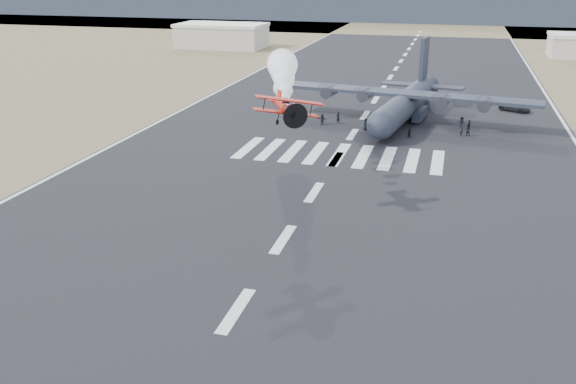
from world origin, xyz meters
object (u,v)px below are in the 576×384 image
at_px(crew_e, 365,124).
at_px(crew_f, 322,119).
at_px(transport_aircraft, 407,101).
at_px(crew_h, 411,131).
at_px(support_vehicle, 515,107).
at_px(crew_a, 462,130).
at_px(crew_g, 338,117).
at_px(crew_d, 469,126).
at_px(aerobatic_biplane, 286,108).
at_px(crew_b, 467,130).
at_px(hangar_left, 222,35).
at_px(crew_c, 462,122).

height_order(crew_e, crew_f, crew_e).
bearing_deg(transport_aircraft, crew_h, -73.17).
height_order(support_vehicle, crew_a, crew_a).
height_order(crew_f, crew_g, crew_g).
distance_m(crew_d, crew_g, 18.88).
xyz_separation_m(aerobatic_biplane, crew_b, (16.91, 33.05, -9.26)).
height_order(hangar_left, crew_d, hangar_left).
distance_m(hangar_left, transport_aircraft, 94.47).
height_order(crew_b, crew_h, crew_h).
distance_m(hangar_left, crew_g, 93.00).
xyz_separation_m(crew_d, crew_g, (-18.88, -0.24, 0.09)).
distance_m(transport_aircraft, crew_a, 11.39).
distance_m(support_vehicle, crew_h, 25.56).
height_order(crew_c, crew_e, crew_e).
height_order(aerobatic_biplane, support_vehicle, aerobatic_biplane).
bearing_deg(crew_b, crew_h, 5.38).
xyz_separation_m(crew_b, crew_d, (0.26, 2.82, -0.06)).
bearing_deg(crew_c, crew_b, 112.35).
relative_size(transport_aircraft, crew_h, 21.19).
relative_size(crew_c, crew_h, 0.89).
bearing_deg(transport_aircraft, crew_d, -18.13).
distance_m(crew_a, crew_h, 7.26).
xyz_separation_m(crew_b, crew_e, (-14.07, -0.48, 0.01)).
relative_size(support_vehicle, crew_c, 3.02).
xyz_separation_m(crew_a, crew_b, (0.76, 0.10, 0.08)).
height_order(transport_aircraft, crew_e, transport_aircraft).
bearing_deg(aerobatic_biplane, crew_b, 46.24).
relative_size(crew_c, crew_d, 1.01).
bearing_deg(aerobatic_biplane, crew_d, 47.76).
xyz_separation_m(hangar_left, crew_f, (46.74, -80.80, -2.59)).
relative_size(transport_aircraft, crew_d, 24.06).
bearing_deg(crew_f, aerobatic_biplane, -62.48).
xyz_separation_m(transport_aircraft, crew_h, (1.51, -10.22, -1.98)).
xyz_separation_m(crew_b, crew_g, (-18.62, 2.59, 0.03)).
xyz_separation_m(crew_a, crew_d, (1.01, 2.92, 0.02)).
bearing_deg(support_vehicle, crew_b, -175.90).
xyz_separation_m(crew_f, crew_g, (2.06, 1.67, 0.08)).
height_order(crew_d, crew_h, crew_h).
bearing_deg(support_vehicle, crew_a, -177.82).
bearing_deg(hangar_left, crew_a, -50.83).
distance_m(transport_aircraft, crew_h, 10.52).
xyz_separation_m(transport_aircraft, crew_e, (-5.06, -7.95, -2.02)).
relative_size(crew_c, crew_f, 1.00).
bearing_deg(crew_b, crew_a, -7.64).
xyz_separation_m(aerobatic_biplane, crew_c, (16.14, 37.43, -9.30)).
bearing_deg(crew_f, crew_b, 18.65).
height_order(support_vehicle, crew_e, crew_e).
bearing_deg(crew_d, crew_e, -70.10).
relative_size(transport_aircraft, crew_c, 23.76).
bearing_deg(aerobatic_biplane, crew_e, 68.35).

